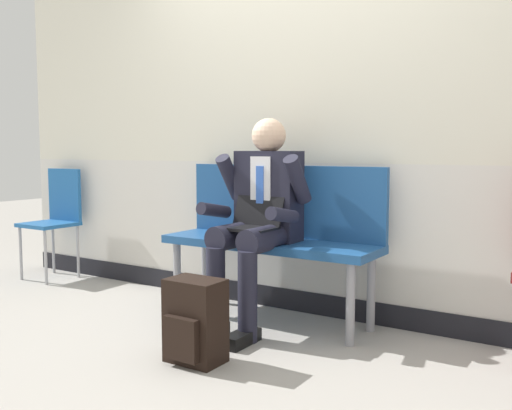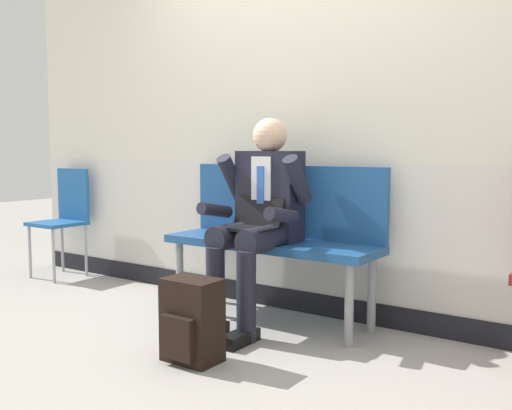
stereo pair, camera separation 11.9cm
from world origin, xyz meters
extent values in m
plane|color=#9E9991|center=(0.00, 0.00, 0.00)|extent=(18.00, 18.00, 0.00)
cube|color=beige|center=(0.00, 0.55, 0.56)|extent=(5.33, 0.12, 0.85)
cube|color=black|center=(0.00, 0.55, 0.07)|extent=(5.33, 0.14, 0.14)
cube|color=navy|center=(-0.07, 0.20, 0.49)|extent=(1.40, 0.42, 0.05)
cube|color=navy|center=(-0.07, 0.38, 0.74)|extent=(1.40, 0.04, 0.46)
cylinder|color=gray|center=(-0.69, 0.05, 0.23)|extent=(0.05, 0.05, 0.46)
cylinder|color=gray|center=(-0.69, 0.35, 0.23)|extent=(0.05, 0.05, 0.46)
cylinder|color=gray|center=(0.55, 0.05, 0.23)|extent=(0.05, 0.05, 0.46)
cylinder|color=gray|center=(0.55, 0.35, 0.23)|extent=(0.05, 0.05, 0.46)
cylinder|color=#1E1E2D|center=(-0.18, -0.01, 0.56)|extent=(0.15, 0.40, 0.15)
cylinder|color=#1E1E2D|center=(-0.18, -0.20, 0.26)|extent=(0.11, 0.11, 0.51)
cube|color=black|center=(-0.18, -0.26, 0.04)|extent=(0.10, 0.26, 0.07)
cylinder|color=#1E1E2D|center=(0.04, -0.01, 0.56)|extent=(0.15, 0.40, 0.15)
cylinder|color=#1E1E2D|center=(0.04, -0.20, 0.26)|extent=(0.11, 0.11, 0.51)
cube|color=black|center=(0.04, -0.26, 0.04)|extent=(0.10, 0.26, 0.07)
cube|color=#1E1E2D|center=(-0.07, 0.20, 0.79)|extent=(0.40, 0.18, 0.55)
cube|color=silver|center=(-0.07, 0.11, 0.84)|extent=(0.14, 0.01, 0.39)
cube|color=blue|center=(-0.07, 0.10, 0.81)|extent=(0.05, 0.01, 0.33)
sphere|color=beige|center=(-0.07, 0.20, 1.16)|extent=(0.21, 0.21, 0.21)
cylinder|color=#1E1E2D|center=(-0.31, 0.13, 0.90)|extent=(0.09, 0.25, 0.30)
cylinder|color=#1E1E2D|center=(-0.31, -0.04, 0.71)|extent=(0.08, 0.27, 0.12)
cylinder|color=#1E1E2D|center=(0.17, 0.13, 0.90)|extent=(0.09, 0.25, 0.30)
cylinder|color=#1E1E2D|center=(0.17, -0.04, 0.71)|extent=(0.08, 0.27, 0.12)
cube|color=black|center=(-0.07, -0.04, 0.61)|extent=(0.33, 0.22, 0.02)
cube|color=black|center=(-0.07, 0.09, 0.72)|extent=(0.33, 0.08, 0.21)
cube|color=black|center=(-0.02, -0.59, 0.21)|extent=(0.29, 0.19, 0.43)
cube|color=black|center=(-0.02, -0.70, 0.15)|extent=(0.20, 0.04, 0.21)
cube|color=#1E5999|center=(-2.22, 0.22, 0.46)|extent=(0.38, 0.38, 0.03)
cube|color=#1E5999|center=(-2.22, 0.39, 0.69)|extent=(0.38, 0.03, 0.44)
cylinder|color=#A5A5AA|center=(-2.38, 0.06, 0.22)|extent=(0.02, 0.02, 0.44)
cylinder|color=#A5A5AA|center=(-2.06, 0.06, 0.22)|extent=(0.02, 0.02, 0.44)
cylinder|color=#A5A5AA|center=(-2.38, 0.38, 0.22)|extent=(0.02, 0.02, 0.44)
cylinder|color=#A5A5AA|center=(-2.06, 0.38, 0.22)|extent=(0.02, 0.02, 0.44)
camera|label=1|loc=(1.78, -2.80, 1.08)|focal=40.35mm
camera|label=2|loc=(1.88, -2.73, 1.08)|focal=40.35mm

